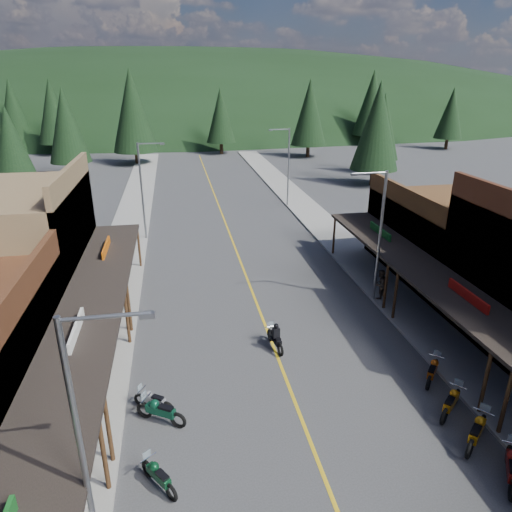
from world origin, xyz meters
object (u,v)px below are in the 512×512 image
streetlight_1 (143,187)px  bike_west_6 (159,475)px  pine_4 (309,112)px  bike_west_7 (161,410)px  bike_east_8 (433,370)px  pine_7 (13,109)px  pine_5 (372,103)px  pine_1 (53,111)px  pine_11 (377,126)px  pine_3 (221,115)px  streetlight_3 (287,164)px  bike_west_8 (153,399)px  streetlight_0 (86,443)px  pine_6 (451,113)px  bike_east_5 (512,466)px  pine_9 (383,126)px  bike_east_7 (451,401)px  pedestrian_east_b (380,284)px  streetlight_2 (378,232)px  pine_2 (132,111)px  bike_east_6 (477,430)px  pine_10 (66,125)px  shop_west_3 (14,250)px  rider_on_bike (275,338)px  pine_8 (11,143)px  shop_east_3 (449,238)px

streetlight_1 → bike_west_6: bearing=-86.9°
pine_4 → bike_west_7: (-23.53, -60.46, -6.62)m
bike_east_8 → streetlight_1: bearing=162.7°
pine_7 → pine_5: bearing=-3.5°
bike_west_6 → pine_1: bearing=68.7°
pine_1 → pine_11: pine_1 is taller
pine_3 → pine_5: size_ratio=0.79×
streetlight_3 → bike_west_8: 32.53m
streetlight_0 → pine_6: size_ratio=0.73×
pine_11 → bike_east_5: size_ratio=5.54×
pine_7 → pine_9: bearing=-29.0°
pine_9 → pine_11: size_ratio=0.87×
bike_east_7 → pedestrian_east_b: (1.44, 10.04, 0.46)m
streetlight_2 → pine_3: size_ratio=0.73×
pine_2 → bike_east_5: pine_2 is taller
bike_east_6 → pine_10: bearing=163.0°
pine_7 → pine_11: 64.40m
shop_west_3 → rider_on_bike: (13.84, -7.33, -2.91)m
pine_1 → pedestrian_east_b: 69.75m
bike_west_8 → streetlight_3: bearing=8.9°
bike_east_5 → bike_east_7: bearing=126.2°
pine_7 → pine_10: pine_7 is taller
pine_7 → bike_west_7: (26.47, -76.46, -6.62)m
streetlight_2 → pine_4: size_ratio=0.64×
pine_8 → pedestrian_east_b: pine_8 is taller
shop_west_3 → pine_11: bearing=38.3°
streetlight_1 → pine_2: pine_2 is taller
bike_east_8 → streetlight_2: bearing=127.5°
shop_east_3 → pine_5: bearing=71.6°
streetlight_0 → pine_2: (-3.05, 64.00, 3.53)m
streetlight_0 → pine_1: (-17.05, 76.00, 2.78)m
pine_10 → bike_east_7: (24.02, -51.99, -6.17)m
streetlight_1 → pedestrian_east_b: size_ratio=4.33×
rider_on_bike → streetlight_1: bearing=102.2°
pedestrian_east_b → streetlight_3: bearing=-123.8°
pine_10 → pine_9: bearing=-6.8°
pedestrian_east_b → pine_3: bearing=-121.7°
pine_9 → bike_west_8: size_ratio=5.84×
bike_west_7 → bike_east_5: 12.68m
pine_4 → bike_east_5: (-11.85, -65.38, -6.60)m
pine_2 → pine_10: 11.38m
pine_9 → bike_west_7: 54.51m
pine_1 → bike_east_8: 76.50m
streetlight_2 → pine_9: pine_9 is taller
pine_2 → pine_8: size_ratio=1.40×
pine_4 → streetlight_2: bearing=-102.0°
pine_9 → bike_east_6: (-17.99, -48.68, -5.73)m
pine_8 → bike_east_5: bearing=-58.2°
pine_2 → bike_west_8: bearing=-85.9°
pine_11 → bike_west_7: (-25.53, -38.46, -6.57)m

